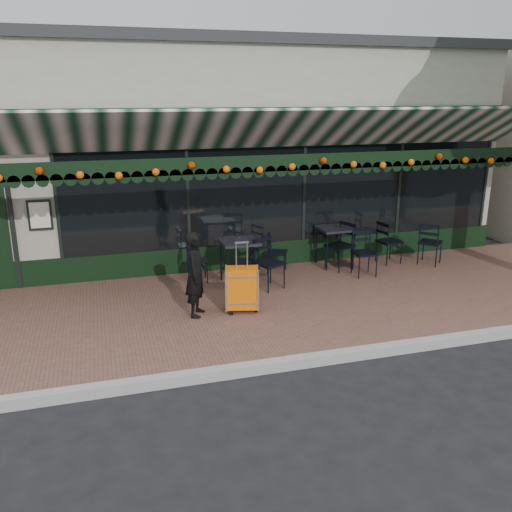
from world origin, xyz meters
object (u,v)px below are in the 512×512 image
object	(u,v)px
chair_a_extra	(430,243)
chair_b_left	(244,262)
cafe_table_b	(239,245)
chair_a_left	(340,246)
suitcase	(242,289)
chair_a_front	(365,254)
chair_solo	(197,261)
woman	(196,274)
chair_b_right	(277,253)
chair_b_front	(270,264)
chair_a_right	(389,242)
cafe_table_a	(335,231)

from	to	relation	value
chair_a_extra	chair_b_left	size ratio (longest dim) A/B	1.18
cafe_table_b	chair_a_left	xyz separation A→B (m)	(2.18, 0.30, -0.28)
suitcase	chair_b_left	size ratio (longest dim) A/B	1.54
chair_a_front	chair_a_extra	xyz separation A→B (m)	(1.67, 0.30, 0.01)
chair_a_left	chair_a_extra	bearing A→B (deg)	63.63
chair_solo	woman	bearing A→B (deg)	172.93
chair_a_front	chair_b_right	distance (m)	1.73
chair_a_front	chair_b_left	xyz separation A→B (m)	(-2.36, 0.33, -0.06)
cafe_table_b	chair_a_left	world-z (taller)	chair_a_left
chair_a_front	chair_b_front	size ratio (longest dim) A/B	0.94
chair_a_left	chair_b_front	bearing A→B (deg)	-89.34
woman	chair_b_right	xyz separation A→B (m)	(1.93, 1.73, -0.29)
chair_a_left	chair_a_right	world-z (taller)	chair_a_left
chair_a_front	cafe_table_b	bearing A→B (deg)	178.92
chair_a_extra	chair_solo	size ratio (longest dim) A/B	1.13
cafe_table_b	chair_b_right	bearing A→B (deg)	28.07
cafe_table_a	cafe_table_b	xyz separation A→B (m)	(-2.18, -0.57, 0.03)
chair_b_front	cafe_table_a	bearing A→B (deg)	6.05
cafe_table_b	chair_a_extra	world-z (taller)	chair_a_extra
suitcase	cafe_table_b	bearing A→B (deg)	90.85
chair_a_right	chair_a_front	world-z (taller)	chair_a_right
woman	cafe_table_b	xyz separation A→B (m)	(1.04, 1.25, 0.07)
chair_b_front	chair_b_right	bearing A→B (deg)	40.51
chair_b_left	woman	bearing A→B (deg)	-18.63
woman	cafe_table_a	xyz separation A→B (m)	(3.21, 1.82, 0.04)
chair_a_front	woman	bearing A→B (deg)	-160.02
woman	chair_a_front	distance (m)	3.69
chair_b_right	chair_a_front	bearing A→B (deg)	-88.26
cafe_table_a	chair_a_extra	size ratio (longest dim) A/B	0.90
chair_a_extra	chair_solo	bearing A→B (deg)	45.12
cafe_table_b	suitcase	bearing A→B (deg)	-102.91
chair_a_left	chair_a_right	bearing A→B (deg)	74.31
chair_a_front	chair_a_right	bearing A→B (deg)	37.36
chair_solo	chair_b_right	bearing A→B (deg)	-82.53
chair_a_extra	chair_b_right	bearing A→B (deg)	41.74
cafe_table_b	chair_a_right	distance (m)	3.41
suitcase	chair_a_front	size ratio (longest dim) A/B	1.34
cafe_table_a	cafe_table_b	distance (m)	2.25
chair_a_left	chair_solo	size ratio (longest dim) A/B	1.22
woman	cafe_table_b	bearing A→B (deg)	-16.52
suitcase	chair_b_right	bearing A→B (deg)	70.03
woman	chair_b_front	distance (m)	1.75
cafe_table_a	chair_b_right	world-z (taller)	cafe_table_a
chair_a_extra	chair_b_right	distance (m)	3.29
cafe_table_a	suitcase	bearing A→B (deg)	-142.73
chair_b_front	chair_solo	world-z (taller)	chair_b_front
cafe_table_b	chair_b_left	world-z (taller)	cafe_table_b
cafe_table_b	chair_a_right	xyz separation A→B (m)	(3.37, 0.41, -0.31)
cafe_table_a	woman	bearing A→B (deg)	-150.52
chair_b_front	chair_a_left	bearing A→B (deg)	-1.34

